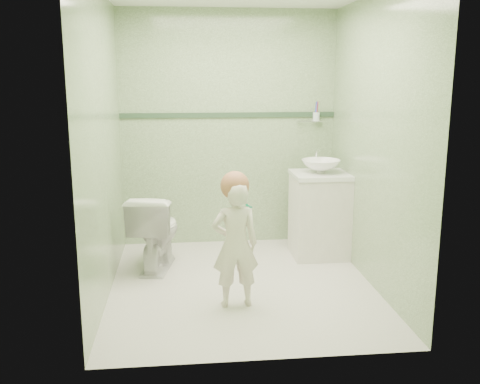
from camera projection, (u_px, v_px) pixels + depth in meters
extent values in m
plane|color=beige|center=(242.00, 285.00, 4.64)|extent=(2.50, 2.50, 0.00)
cube|color=gray|center=(229.00, 130.00, 5.60)|extent=(2.20, 0.04, 2.40)
cube|color=gray|center=(266.00, 173.00, 3.17)|extent=(2.20, 0.04, 2.40)
cube|color=gray|center=(103.00, 147.00, 4.27)|extent=(0.04, 2.50, 2.40)
cube|color=gray|center=(374.00, 143.00, 4.50)|extent=(0.04, 2.50, 2.40)
cube|color=#2D4731|center=(229.00, 115.00, 5.55)|extent=(2.20, 0.02, 0.05)
cube|color=white|center=(319.00, 216.00, 5.32)|extent=(0.52, 0.50, 0.80)
cube|color=white|center=(321.00, 175.00, 5.23)|extent=(0.54, 0.52, 0.04)
imported|color=white|center=(321.00, 166.00, 5.21)|extent=(0.37, 0.37, 0.13)
cylinder|color=silver|center=(316.00, 157.00, 5.40)|extent=(0.03, 0.03, 0.18)
cylinder|color=silver|center=(317.00, 150.00, 5.33)|extent=(0.02, 0.12, 0.02)
cylinder|color=silver|center=(310.00, 121.00, 5.62)|extent=(0.26, 0.02, 0.02)
cylinder|color=silver|center=(316.00, 117.00, 5.59)|extent=(0.07, 0.07, 0.09)
cylinder|color=purple|center=(317.00, 110.00, 5.56)|extent=(0.01, 0.01, 0.17)
cylinder|color=red|center=(317.00, 110.00, 5.58)|extent=(0.01, 0.01, 0.17)
cylinder|color=blue|center=(316.00, 110.00, 5.57)|extent=(0.01, 0.01, 0.17)
imported|color=white|center=(156.00, 231.00, 4.98)|extent=(0.52, 0.76, 0.71)
imported|color=silver|center=(235.00, 245.00, 4.14)|extent=(0.37, 0.26, 0.98)
sphere|color=#A66644|center=(235.00, 186.00, 4.06)|extent=(0.22, 0.22, 0.22)
cylinder|color=#028E61|center=(249.00, 206.00, 3.95)|extent=(0.07, 0.13, 0.06)
cube|color=white|center=(240.00, 200.00, 3.98)|extent=(0.03, 0.03, 0.02)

